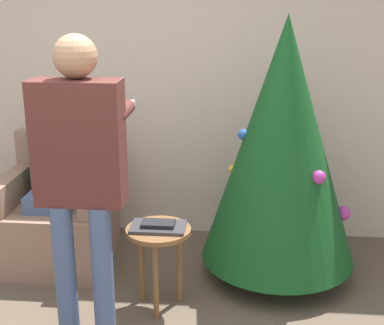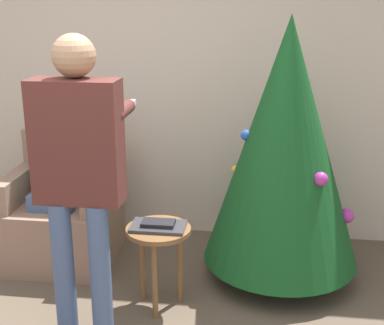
{
  "view_description": "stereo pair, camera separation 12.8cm",
  "coord_description": "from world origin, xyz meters",
  "px_view_note": "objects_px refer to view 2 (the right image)",
  "views": [
    {
      "loc": [
        0.78,
        -2.0,
        1.93
      ],
      "look_at": [
        0.51,
        1.06,
        0.97
      ],
      "focal_mm": 50.0,
      "sensor_mm": 36.0,
      "label": 1
    },
    {
      "loc": [
        0.91,
        -1.98,
        1.93
      ],
      "look_at": [
        0.51,
        1.06,
        0.97
      ],
      "focal_mm": 50.0,
      "sensor_mm": 36.0,
      "label": 2
    }
  ],
  "objects_px": {
    "christmas_tree": "(285,144)",
    "person_standing": "(79,164)",
    "person_seated": "(60,169)",
    "side_stool": "(159,241)",
    "armchair": "(65,215)"
  },
  "relations": [
    {
      "from": "christmas_tree",
      "to": "person_standing",
      "type": "xyz_separation_m",
      "value": [
        -1.14,
        -0.84,
        0.08
      ]
    },
    {
      "from": "christmas_tree",
      "to": "person_seated",
      "type": "distance_m",
      "value": 1.64
    },
    {
      "from": "christmas_tree",
      "to": "side_stool",
      "type": "relative_size",
      "value": 3.34
    },
    {
      "from": "christmas_tree",
      "to": "armchair",
      "type": "distance_m",
      "value": 1.75
    },
    {
      "from": "christmas_tree",
      "to": "armchair",
      "type": "xyz_separation_m",
      "value": [
        -1.62,
        0.11,
        -0.65
      ]
    },
    {
      "from": "armchair",
      "to": "person_standing",
      "type": "distance_m",
      "value": 1.29
    },
    {
      "from": "person_standing",
      "to": "side_stool",
      "type": "relative_size",
      "value": 3.2
    },
    {
      "from": "christmas_tree",
      "to": "side_stool",
      "type": "height_order",
      "value": "christmas_tree"
    },
    {
      "from": "person_seated",
      "to": "person_standing",
      "type": "height_order",
      "value": "person_standing"
    },
    {
      "from": "armchair",
      "to": "side_stool",
      "type": "xyz_separation_m",
      "value": [
        0.84,
        -0.59,
        0.12
      ]
    },
    {
      "from": "armchair",
      "to": "side_stool",
      "type": "relative_size",
      "value": 1.72
    },
    {
      "from": "person_seated",
      "to": "person_standing",
      "type": "bearing_deg",
      "value": -62.49
    },
    {
      "from": "person_seated",
      "to": "person_standing",
      "type": "xyz_separation_m",
      "value": [
        0.48,
        -0.93,
        0.35
      ]
    },
    {
      "from": "armchair",
      "to": "person_seated",
      "type": "distance_m",
      "value": 0.38
    },
    {
      "from": "person_standing",
      "to": "side_stool",
      "type": "xyz_separation_m",
      "value": [
        0.36,
        0.36,
        -0.61
      ]
    }
  ]
}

